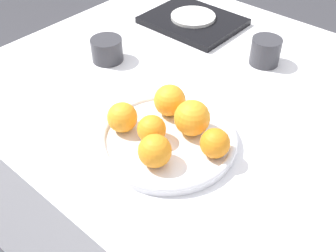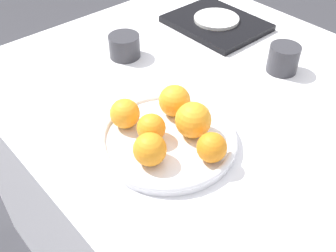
{
  "view_description": "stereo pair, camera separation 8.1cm",
  "coord_description": "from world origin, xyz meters",
  "px_view_note": "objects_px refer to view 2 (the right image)",
  "views": [
    {
      "loc": [
        0.42,
        -0.69,
        1.35
      ],
      "look_at": [
        0.02,
        -0.22,
        0.82
      ],
      "focal_mm": 42.0,
      "sensor_mm": 36.0,
      "label": 1
    },
    {
      "loc": [
        0.48,
        -0.63,
        1.35
      ],
      "look_at": [
        0.02,
        -0.22,
        0.82
      ],
      "focal_mm": 42.0,
      "sensor_mm": 36.0,
      "label": 2
    }
  ],
  "objects_px": {
    "side_plate": "(216,19)",
    "orange_0": "(193,120)",
    "orange_2": "(150,127)",
    "orange_4": "(212,147)",
    "orange_1": "(125,113)",
    "orange_3": "(150,149)",
    "cup_0": "(283,59)",
    "orange_5": "(175,101)",
    "serving_tray": "(216,23)",
    "cup_2": "(124,46)",
    "fruit_platter": "(168,139)"
  },
  "relations": [
    {
      "from": "orange_1",
      "to": "orange_3",
      "type": "relative_size",
      "value": 0.98
    },
    {
      "from": "orange_3",
      "to": "orange_5",
      "type": "relative_size",
      "value": 0.93
    },
    {
      "from": "orange_0",
      "to": "orange_3",
      "type": "distance_m",
      "value": 0.12
    },
    {
      "from": "orange_0",
      "to": "orange_5",
      "type": "xyz_separation_m",
      "value": [
        -0.08,
        0.02,
        -0.0
      ]
    },
    {
      "from": "fruit_platter",
      "to": "orange_3",
      "type": "xyz_separation_m",
      "value": [
        0.03,
        -0.07,
        0.04
      ]
    },
    {
      "from": "orange_0",
      "to": "cup_2",
      "type": "xyz_separation_m",
      "value": [
        -0.38,
        0.1,
        -0.02
      ]
    },
    {
      "from": "cup_0",
      "to": "cup_2",
      "type": "xyz_separation_m",
      "value": [
        -0.34,
        -0.27,
        -0.0
      ]
    },
    {
      "from": "orange_2",
      "to": "cup_0",
      "type": "xyz_separation_m",
      "value": [
        0.01,
        0.45,
        -0.01
      ]
    },
    {
      "from": "orange_1",
      "to": "cup_2",
      "type": "xyz_separation_m",
      "value": [
        -0.26,
        0.19,
        -0.02
      ]
    },
    {
      "from": "orange_5",
      "to": "serving_tray",
      "type": "distance_m",
      "value": 0.48
    },
    {
      "from": "orange_2",
      "to": "orange_4",
      "type": "bearing_deg",
      "value": 22.61
    },
    {
      "from": "cup_2",
      "to": "serving_tray",
      "type": "bearing_deg",
      "value": 81.86
    },
    {
      "from": "serving_tray",
      "to": "cup_2",
      "type": "relative_size",
      "value": 3.33
    },
    {
      "from": "fruit_platter",
      "to": "orange_1",
      "type": "relative_size",
      "value": 4.54
    },
    {
      "from": "orange_1",
      "to": "cup_2",
      "type": "bearing_deg",
      "value": 143.72
    },
    {
      "from": "orange_2",
      "to": "orange_3",
      "type": "relative_size",
      "value": 0.91
    },
    {
      "from": "orange_3",
      "to": "serving_tray",
      "type": "distance_m",
      "value": 0.64
    },
    {
      "from": "orange_2",
      "to": "orange_4",
      "type": "xyz_separation_m",
      "value": [
        0.13,
        0.05,
        0.0
      ]
    },
    {
      "from": "orange_4",
      "to": "cup_2",
      "type": "xyz_separation_m",
      "value": [
        -0.45,
        0.12,
        -0.02
      ]
    },
    {
      "from": "serving_tray",
      "to": "side_plate",
      "type": "xyz_separation_m",
      "value": [
        0.0,
        0.0,
        0.02
      ]
    },
    {
      "from": "fruit_platter",
      "to": "orange_3",
      "type": "bearing_deg",
      "value": -67.98
    },
    {
      "from": "fruit_platter",
      "to": "cup_0",
      "type": "relative_size",
      "value": 3.65
    },
    {
      "from": "orange_0",
      "to": "orange_2",
      "type": "xyz_separation_m",
      "value": [
        -0.05,
        -0.08,
        -0.01
      ]
    },
    {
      "from": "orange_0",
      "to": "orange_5",
      "type": "distance_m",
      "value": 0.08
    },
    {
      "from": "orange_5",
      "to": "cup_2",
      "type": "bearing_deg",
      "value": 164.75
    },
    {
      "from": "orange_0",
      "to": "orange_3",
      "type": "height_order",
      "value": "orange_0"
    },
    {
      "from": "orange_2",
      "to": "serving_tray",
      "type": "bearing_deg",
      "value": 119.24
    },
    {
      "from": "orange_2",
      "to": "serving_tray",
      "type": "xyz_separation_m",
      "value": [
        -0.28,
        0.5,
        -0.04
      ]
    },
    {
      "from": "orange_1",
      "to": "orange_4",
      "type": "distance_m",
      "value": 0.21
    },
    {
      "from": "orange_2",
      "to": "side_plate",
      "type": "xyz_separation_m",
      "value": [
        -0.28,
        0.5,
        -0.02
      ]
    },
    {
      "from": "orange_2",
      "to": "orange_3",
      "type": "xyz_separation_m",
      "value": [
        0.05,
        -0.04,
        0.0
      ]
    },
    {
      "from": "orange_3",
      "to": "side_plate",
      "type": "height_order",
      "value": "orange_3"
    },
    {
      "from": "orange_3",
      "to": "serving_tray",
      "type": "xyz_separation_m",
      "value": [
        -0.33,
        0.54,
        -0.04
      ]
    },
    {
      "from": "fruit_platter",
      "to": "cup_0",
      "type": "distance_m",
      "value": 0.42
    },
    {
      "from": "orange_3",
      "to": "serving_tray",
      "type": "relative_size",
      "value": 0.23
    },
    {
      "from": "orange_5",
      "to": "orange_4",
      "type": "bearing_deg",
      "value": -14.99
    },
    {
      "from": "orange_0",
      "to": "side_plate",
      "type": "bearing_deg",
      "value": 127.79
    },
    {
      "from": "orange_4",
      "to": "cup_0",
      "type": "height_order",
      "value": "orange_4"
    },
    {
      "from": "cup_0",
      "to": "cup_2",
      "type": "bearing_deg",
      "value": -141.25
    },
    {
      "from": "serving_tray",
      "to": "cup_0",
      "type": "height_order",
      "value": "cup_0"
    },
    {
      "from": "fruit_platter",
      "to": "cup_2",
      "type": "bearing_deg",
      "value": 157.33
    },
    {
      "from": "orange_5",
      "to": "cup_2",
      "type": "distance_m",
      "value": 0.31
    },
    {
      "from": "orange_2",
      "to": "cup_0",
      "type": "distance_m",
      "value": 0.45
    },
    {
      "from": "side_plate",
      "to": "orange_0",
      "type": "bearing_deg",
      "value": -52.21
    },
    {
      "from": "fruit_platter",
      "to": "orange_5",
      "type": "distance_m",
      "value": 0.09
    },
    {
      "from": "side_plate",
      "to": "cup_0",
      "type": "relative_size",
      "value": 1.75
    },
    {
      "from": "orange_1",
      "to": "cup_0",
      "type": "bearing_deg",
      "value": 80.09
    },
    {
      "from": "fruit_platter",
      "to": "cup_2",
      "type": "distance_m",
      "value": 0.38
    },
    {
      "from": "orange_5",
      "to": "orange_0",
      "type": "bearing_deg",
      "value": -12.85
    },
    {
      "from": "orange_5",
      "to": "side_plate",
      "type": "height_order",
      "value": "orange_5"
    }
  ]
}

